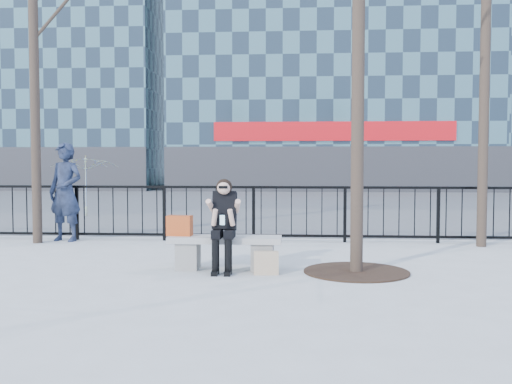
{
  "coord_description": "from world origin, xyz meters",
  "views": [
    {
      "loc": [
        1.03,
        -8.25,
        1.58
      ],
      "look_at": [
        0.4,
        0.8,
        1.1
      ],
      "focal_mm": 40.0,
      "sensor_mm": 36.0,
      "label": 1
    }
  ],
  "objects": [
    {
      "name": "building_left",
      "position": [
        -15.0,
        27.0,
        11.3
      ],
      "size": [
        16.2,
        10.2,
        22.6
      ],
      "color": "#446A6E",
      "rests_on": "ground"
    },
    {
      "name": "street_surface",
      "position": [
        0.0,
        15.0,
        0.0
      ],
      "size": [
        60.0,
        23.0,
        0.01
      ],
      "primitive_type": "cube",
      "color": "#474747",
      "rests_on": "ground"
    },
    {
      "name": "ground",
      "position": [
        0.0,
        0.0,
        0.0
      ],
      "size": [
        120.0,
        120.0,
        0.0
      ],
      "primitive_type": "plane",
      "color": "#9B9B96",
      "rests_on": "ground"
    },
    {
      "name": "railing",
      "position": [
        0.0,
        3.0,
        0.55
      ],
      "size": [
        14.0,
        0.06,
        1.1
      ],
      "color": "black",
      "rests_on": "ground"
    },
    {
      "name": "bench_main",
      "position": [
        0.0,
        0.0,
        0.3
      ],
      "size": [
        1.65,
        0.46,
        0.49
      ],
      "color": "slate",
      "rests_on": "ground"
    },
    {
      "name": "handbag",
      "position": [
        -0.68,
        0.02,
        0.64
      ],
      "size": [
        0.38,
        0.21,
        0.3
      ],
      "primitive_type": "cube",
      "rotation": [
        0.0,
        0.0,
        -0.12
      ],
      "color": "#B04015",
      "rests_on": "bench_main"
    },
    {
      "name": "vendor_umbrella",
      "position": [
        -5.07,
        7.88,
        0.89
      ],
      "size": [
        2.2,
        2.24,
        1.78
      ],
      "primitive_type": "imported",
      "rotation": [
        0.0,
        0.0,
        -0.15
      ],
      "color": "gold",
      "rests_on": "ground"
    },
    {
      "name": "shopping_bag",
      "position": [
        0.62,
        -0.34,
        0.16
      ],
      "size": [
        0.36,
        0.16,
        0.33
      ],
      "primitive_type": "cube",
      "rotation": [
        0.0,
        0.0,
        0.09
      ],
      "color": "#C8B48D",
      "rests_on": "ground"
    },
    {
      "name": "seated_woman",
      "position": [
        0.0,
        -0.16,
        0.67
      ],
      "size": [
        0.5,
        0.64,
        1.34
      ],
      "color": "black",
      "rests_on": "ground"
    },
    {
      "name": "tree_grate",
      "position": [
        1.9,
        -0.1,
        0.01
      ],
      "size": [
        1.5,
        1.5,
        0.02
      ],
      "primitive_type": "cylinder",
      "color": "black",
      "rests_on": "ground"
    },
    {
      "name": "standing_man",
      "position": [
        -3.55,
        2.8,
        0.98
      ],
      "size": [
        0.81,
        0.63,
        1.97
      ],
      "primitive_type": "imported",
      "rotation": [
        0.0,
        0.0,
        -0.25
      ],
      "color": "black",
      "rests_on": "ground"
    }
  ]
}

